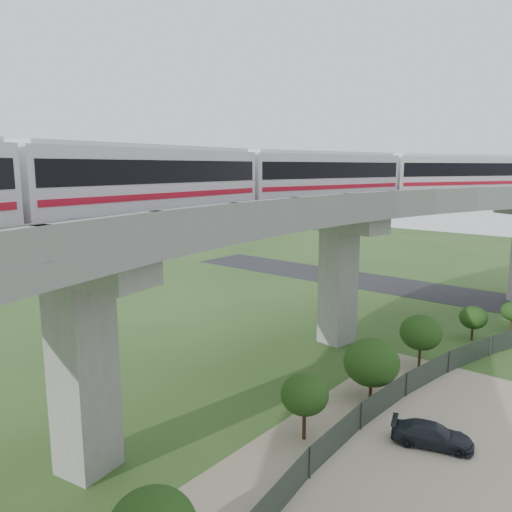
% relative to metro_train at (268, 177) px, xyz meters
% --- Properties ---
extents(ground, '(160.00, 160.00, 0.00)m').
position_rel_metro_train_xyz_m(ground, '(-0.41, -2.69, -12.31)').
color(ground, '#2E4D1E').
rests_on(ground, ground).
extents(dirt_lot, '(18.00, 26.00, 0.04)m').
position_rel_metro_train_xyz_m(dirt_lot, '(13.59, -4.69, -12.29)').
color(dirt_lot, gray).
rests_on(dirt_lot, ground).
extents(asphalt_road, '(60.00, 8.00, 0.03)m').
position_rel_metro_train_xyz_m(asphalt_road, '(-0.41, 27.31, -12.29)').
color(asphalt_road, '#232326').
rests_on(asphalt_road, ground).
extents(viaduct, '(19.58, 73.98, 11.40)m').
position_rel_metro_train_xyz_m(viaduct, '(3.43, -2.69, -3.26)').
color(viaduct, '#99968E').
rests_on(viaduct, ground).
extents(metro_train, '(11.88, 61.27, 3.64)m').
position_rel_metro_train_xyz_m(metro_train, '(0.00, 0.00, 0.00)').
color(metro_train, silver).
rests_on(metro_train, ground).
extents(fence, '(3.87, 38.73, 1.50)m').
position_rel_metro_train_xyz_m(fence, '(9.35, -2.69, -11.56)').
color(fence, '#2D382D').
rests_on(fence, ground).
extents(tree_1, '(2.03, 2.03, 2.65)m').
position_rel_metro_train_xyz_m(tree_1, '(8.25, 14.49, -10.53)').
color(tree_1, '#382314').
rests_on(tree_1, ground).
extents(tree_2, '(2.66, 2.66, 3.59)m').
position_rel_metro_train_xyz_m(tree_2, '(7.29, 6.66, -9.85)').
color(tree_2, '#382314').
rests_on(tree_2, ground).
extents(tree_3, '(3.12, 3.12, 3.53)m').
position_rel_metro_train_xyz_m(tree_3, '(6.88, 0.67, -10.10)').
color(tree_3, '#382314').
rests_on(tree_3, ground).
extents(tree_4, '(2.30, 2.30, 3.31)m').
position_rel_metro_train_xyz_m(tree_4, '(6.38, -5.22, -9.99)').
color(tree_4, '#382314').
rests_on(tree_4, ground).
extents(car_dark, '(3.98, 2.60, 1.07)m').
position_rel_metro_train_xyz_m(car_dark, '(11.33, -1.86, -11.73)').
color(car_dark, black).
rests_on(car_dark, dirt_lot).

